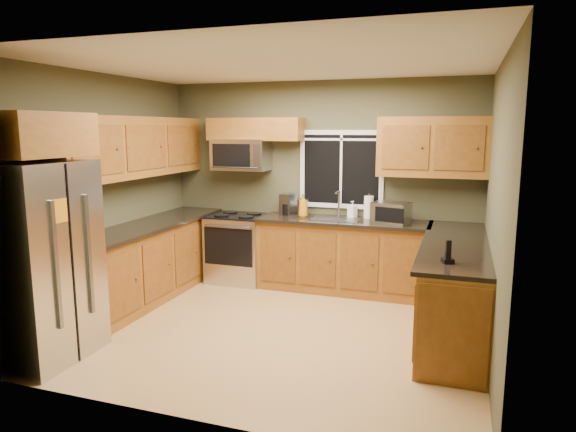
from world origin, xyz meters
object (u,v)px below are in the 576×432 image
Objects in this scene: microwave at (241,155)px; toaster_oven at (391,213)px; soap_bottle_b at (352,209)px; paper_towel_roll at (369,207)px; soap_bottle_a at (303,206)px; kettle at (303,207)px; coffee_maker at (288,205)px; cordless_phone at (448,256)px; refrigerator at (40,262)px; range at (238,247)px.

microwave reaches higher than toaster_oven.
soap_bottle_b is (1.53, 0.08, -0.68)m from microwave.
soap_bottle_a is at bearing -167.71° from paper_towel_roll.
microwave reaches higher than soap_bottle_a.
microwave is 1.11m from kettle.
coffee_maker is 2.88m from cordless_phone.
soap_bottle_a is (0.92, -0.11, -0.64)m from microwave.
coffee_maker is at bearing 169.67° from kettle.
coffee_maker is (1.35, 2.94, 0.17)m from refrigerator.
refrigerator is at bearing -164.14° from cordless_phone.
paper_towel_roll reaches higher than kettle.
toaster_oven is 1.60× the size of soap_bottle_a.
paper_towel_roll is at bearing 50.79° from refrigerator.
cordless_phone is at bearing -34.69° from microwave.
range is 1.93× the size of toaster_oven.
refrigerator is at bearing -126.64° from soap_bottle_b.
microwave is 2.40× the size of paper_towel_roll.
paper_towel_roll is (-0.32, 0.28, 0.01)m from toaster_oven.
paper_towel_roll reaches higher than range.
refrigerator is 6.49× the size of coffee_maker.
kettle reaches higher than cordless_phone.
refrigerator is at bearing -103.34° from microwave.
toaster_oven is at bearing -5.79° from microwave.
toaster_oven is 1.82× the size of kettle.
soap_bottle_b is (0.61, 0.18, -0.04)m from soap_bottle_a.
coffee_maker reaches higher than kettle.
refrigerator is at bearing -103.97° from range.
soap_bottle_a is at bearing -163.34° from soap_bottle_b.
paper_towel_roll is at bearing 117.38° from cordless_phone.
coffee_maker is 1.08m from paper_towel_roll.
cordless_phone is (1.89, -1.91, -0.06)m from kettle.
kettle is 0.65m from soap_bottle_b.
soap_bottle_a reaches higher than soap_bottle_b.
microwave is 1.68m from soap_bottle_b.
refrigerator is 3.71× the size of toaster_oven.
coffee_maker is (-1.40, 0.24, -0.00)m from toaster_oven.
range is at bearing -171.65° from kettle.
kettle is at bearing 134.69° from cordless_phone.
coffee_maker is 0.87× the size of paper_towel_roll.
microwave is at bearing 90.02° from range.
cordless_phone is at bearing -32.74° from range.
refrigerator is 8.43× the size of soap_bottle_b.
coffee_maker is 1.30× the size of soap_bottle_b.
paper_towel_roll is at bearing 5.37° from kettle.
paper_towel_roll reaches higher than cordless_phone.
range is 4.67× the size of cordless_phone.
coffee_maker reaches higher than range.
range is at bearing -89.98° from microwave.
microwave reaches higher than soap_bottle_b.
coffee_maker is 0.87m from soap_bottle_b.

